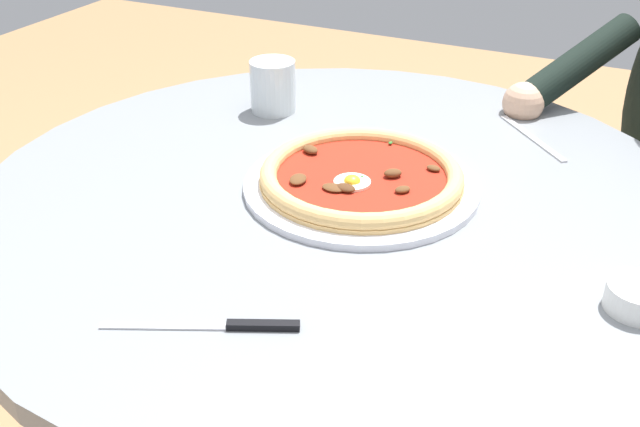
% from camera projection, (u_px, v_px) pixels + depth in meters
% --- Properties ---
extents(dining_table, '(1.01, 1.01, 0.74)m').
position_uv_depth(dining_table, '(336.00, 289.00, 1.11)').
color(dining_table, gray).
rests_on(dining_table, ground).
extents(pizza_on_plate, '(0.33, 0.33, 0.03)m').
position_uv_depth(pizza_on_plate, '(361.00, 178.00, 1.03)').
color(pizza_on_plate, white).
rests_on(pizza_on_plate, dining_table).
extents(water_glass, '(0.08, 0.08, 0.09)m').
position_uv_depth(water_glass, '(273.00, 90.00, 1.26)').
color(water_glass, silver).
rests_on(water_glass, dining_table).
extents(steak_knife, '(0.10, 0.19, 0.01)m').
position_uv_depth(steak_knife, '(230.00, 326.00, 0.77)').
color(steak_knife, silver).
rests_on(steak_knife, dining_table).
extents(ramekin_capers, '(0.07, 0.07, 0.03)m').
position_uv_depth(ramekin_capers, '(638.00, 297.00, 0.79)').
color(ramekin_capers, white).
rests_on(ramekin_capers, dining_table).
extents(fork_utensil, '(0.14, 0.13, 0.00)m').
position_uv_depth(fork_utensil, '(532.00, 138.00, 1.18)').
color(fork_utensil, '#BCBCC1').
rests_on(fork_utensil, dining_table).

